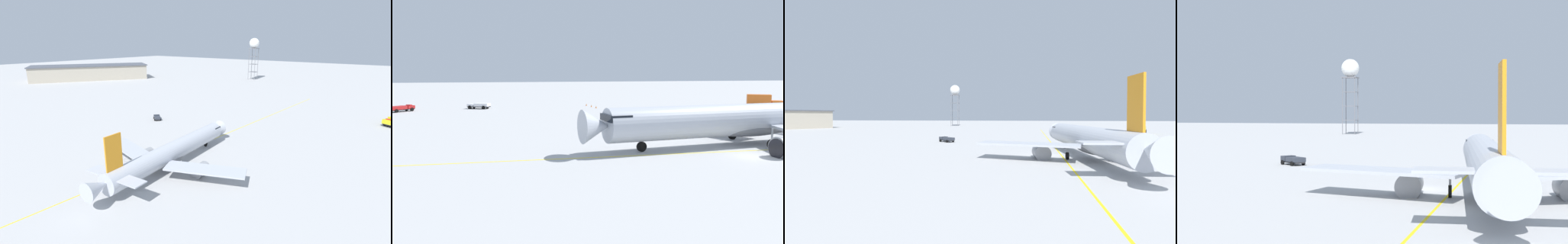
{
  "view_description": "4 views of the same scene",
  "coord_description": "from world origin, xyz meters",
  "views": [
    {
      "loc": [
        42.11,
        -42.29,
        24.19
      ],
      "look_at": [
        -4.62,
        18.34,
        2.51
      ],
      "focal_mm": 26.63,
      "sensor_mm": 36.0,
      "label": 1
    },
    {
      "loc": [
        -33.28,
        25.37,
        8.53
      ],
      "look_at": [
        -4.62,
        18.34,
        4.69
      ],
      "focal_mm": 35.39,
      "sensor_mm": 36.0,
      "label": 2
    },
    {
      "loc": [
        -4.78,
        -46.89,
        6.46
      ],
      "look_at": [
        -17.01,
        51.0,
        4.17
      ],
      "focal_mm": 26.02,
      "sensor_mm": 36.0,
      "label": 3
    },
    {
      "loc": [
        6.86,
        -51.95,
        7.37
      ],
      "look_at": [
        -17.01,
        51.0,
        5.53
      ],
      "focal_mm": 50.36,
      "sensor_mm": 36.0,
      "label": 4
    }
  ],
  "objects": [
    {
      "name": "radar_tower",
      "position": [
        -42.51,
        127.5,
        21.63
      ],
      "size": [
        6.08,
        6.08,
        25.5
      ],
      "color": "slate",
      "rests_on": "ground_plane"
    },
    {
      "name": "baggage_truck_truck",
      "position": [
        -21.37,
        20.26,
        0.71
      ],
      "size": [
        4.2,
        3.87,
        1.22
      ],
      "rotation": [
        0.0,
        0.0,
        2.47
      ],
      "color": "#232326",
      "rests_on": "ground_plane"
    },
    {
      "name": "taxiway_centreline",
      "position": [
        2.6,
        -0.21,
        0.0
      ],
      "size": [
        8.14,
        168.6,
        0.01
      ],
      "rotation": [
        0.0,
        0.0,
        1.52
      ],
      "color": "yellow",
      "rests_on": "ground_plane"
    },
    {
      "name": "airliner_main",
      "position": [
        5.9,
        -3.09,
        2.78
      ],
      "size": [
        32.7,
        39.76,
        10.76
      ],
      "rotation": [
        0.0,
        0.0,
        1.65
      ],
      "color": "#B2B7C1",
      "rests_on": "ground_plane"
    },
    {
      "name": "ground_plane",
      "position": [
        0.0,
        0.0,
        0.0
      ],
      "size": [
        600.0,
        600.0,
        0.0
      ],
      "primitive_type": "plane",
      "color": "#B2B2B2"
    }
  ]
}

